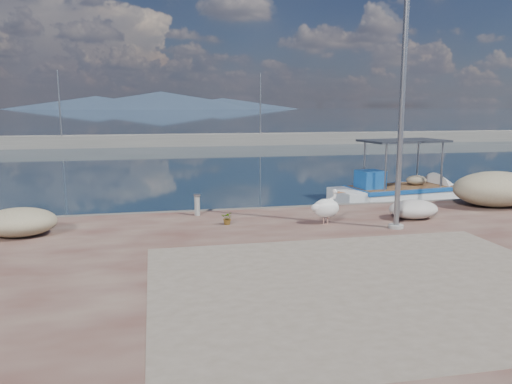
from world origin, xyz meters
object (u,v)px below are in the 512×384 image
(pelican, at_px, (327,208))
(lamp_post, at_px, (401,117))
(bollard_near, at_px, (197,204))
(boat_right, at_px, (400,195))

(pelican, bearing_deg, lamp_post, -34.34)
(pelican, distance_m, bollard_near, 4.31)
(boat_right, relative_size, lamp_post, 0.96)
(boat_right, xyz_separation_m, pelican, (-5.37, -5.49, 0.77))
(boat_right, bearing_deg, lamp_post, -126.94)
(lamp_post, bearing_deg, pelican, 153.53)
(boat_right, bearing_deg, bollard_near, -167.47)
(lamp_post, height_order, bollard_near, lamp_post)
(boat_right, height_order, bollard_near, boat_right)
(lamp_post, bearing_deg, boat_right, 61.30)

